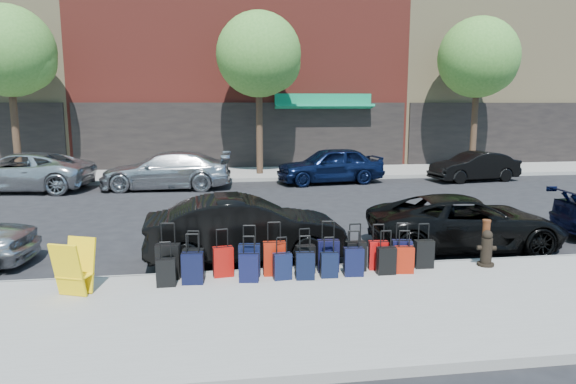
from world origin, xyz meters
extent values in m
plane|color=black|center=(0.00, 0.00, 0.00)|extent=(120.00, 120.00, 0.00)
cube|color=gray|center=(0.00, -6.50, 0.07)|extent=(60.00, 4.00, 0.15)
cube|color=gray|center=(0.00, 10.00, 0.07)|extent=(60.00, 4.00, 0.15)
cube|color=gray|center=(0.00, -4.48, 0.07)|extent=(60.00, 0.08, 0.15)
cube|color=gray|center=(0.00, 7.98, 0.07)|extent=(60.00, 0.08, 0.15)
cube|color=black|center=(0.00, 11.95, 1.70)|extent=(16.66, 0.15, 3.40)
cube|color=#0D764E|center=(4.00, 11.60, 3.20)|extent=(5.00, 0.91, 0.27)
cube|color=#0D764E|center=(4.00, 11.90, 3.55)|extent=(5.00, 0.10, 0.60)
cube|color=#96845C|center=(16.00, 18.00, 9.00)|extent=(15.00, 12.00, 18.00)
cube|color=black|center=(16.00, 11.95, 1.70)|extent=(14.70, 0.15, 3.40)
cylinder|color=black|center=(-10.00, 9.50, 2.55)|extent=(0.30, 0.30, 4.80)
sphere|color=#3A7426|center=(-10.00, 9.50, 5.52)|extent=(3.80, 3.80, 3.80)
sphere|color=#3A7426|center=(-9.40, 9.50, 5.14)|extent=(2.58, 2.58, 2.58)
cylinder|color=black|center=(0.50, 9.50, 2.55)|extent=(0.30, 0.30, 4.80)
sphere|color=#3A7426|center=(0.50, 9.50, 5.52)|extent=(3.80, 3.80, 3.80)
sphere|color=#3A7426|center=(1.10, 9.50, 5.14)|extent=(2.58, 2.58, 2.58)
cylinder|color=black|center=(11.00, 9.50, 2.55)|extent=(0.30, 0.30, 4.80)
sphere|color=#3A7426|center=(11.00, 9.50, 5.52)|extent=(3.80, 3.80, 3.80)
sphere|color=#3A7426|center=(11.60, 9.50, 5.14)|extent=(2.58, 2.58, 2.58)
cube|color=black|center=(-2.50, -4.76, 0.47)|extent=(0.46, 0.28, 0.65)
cylinder|color=black|center=(-2.50, -4.76, 1.18)|extent=(0.24, 0.06, 0.03)
cube|color=black|center=(-2.04, -4.82, 0.43)|extent=(0.40, 0.26, 0.56)
cylinder|color=black|center=(-2.04, -4.82, 1.03)|extent=(0.21, 0.07, 0.03)
cube|color=maroon|center=(-1.50, -4.78, 0.43)|extent=(0.40, 0.25, 0.56)
cylinder|color=black|center=(-1.50, -4.78, 1.03)|extent=(0.21, 0.06, 0.03)
cube|color=black|center=(-1.01, -4.81, 0.45)|extent=(0.42, 0.27, 0.60)
cylinder|color=black|center=(-1.01, -4.81, 1.10)|extent=(0.23, 0.06, 0.03)
cube|color=maroon|center=(-0.54, -4.84, 0.47)|extent=(0.43, 0.24, 0.63)
cylinder|color=black|center=(-0.54, -4.84, 1.15)|extent=(0.24, 0.04, 0.03)
cube|color=black|center=(0.06, -4.81, 0.42)|extent=(0.38, 0.24, 0.53)
cylinder|color=black|center=(0.06, -4.81, 1.00)|extent=(0.20, 0.06, 0.03)
cube|color=black|center=(0.51, -4.78, 0.46)|extent=(0.43, 0.26, 0.61)
cylinder|color=black|center=(0.51, -4.78, 1.12)|extent=(0.23, 0.05, 0.03)
cube|color=black|center=(1.04, -4.83, 0.44)|extent=(0.40, 0.23, 0.58)
cylinder|color=black|center=(1.04, -4.83, 1.06)|extent=(0.22, 0.04, 0.03)
cube|color=#AE0B0B|center=(1.51, -4.80, 0.43)|extent=(0.39, 0.25, 0.55)
cylinder|color=black|center=(1.51, -4.80, 1.03)|extent=(0.21, 0.06, 0.03)
cube|color=black|center=(1.97, -4.83, 0.43)|extent=(0.41, 0.27, 0.57)
cylinder|color=black|center=(1.97, -4.83, 1.04)|extent=(0.21, 0.07, 0.03)
cube|color=black|center=(2.42, -4.84, 0.42)|extent=(0.37, 0.21, 0.55)
cylinder|color=black|center=(2.42, -4.84, 1.02)|extent=(0.21, 0.04, 0.03)
cube|color=black|center=(-2.51, -5.16, 0.40)|extent=(0.34, 0.20, 0.49)
cylinder|color=black|center=(-2.51, -5.16, 0.93)|extent=(0.19, 0.03, 0.03)
cube|color=black|center=(-2.05, -5.10, 0.43)|extent=(0.40, 0.25, 0.56)
cylinder|color=black|center=(-2.05, -5.10, 1.04)|extent=(0.22, 0.05, 0.03)
cube|color=black|center=(-1.04, -5.14, 0.41)|extent=(0.38, 0.25, 0.52)
cylinder|color=black|center=(-1.04, -5.14, 0.98)|extent=(0.20, 0.06, 0.03)
cube|color=black|center=(-0.42, -5.10, 0.39)|extent=(0.35, 0.23, 0.49)
cylinder|color=black|center=(-0.42, -5.10, 0.92)|extent=(0.19, 0.05, 0.03)
cube|color=black|center=(-0.01, -5.16, 0.40)|extent=(0.35, 0.22, 0.50)
cylinder|color=black|center=(-0.01, -5.16, 0.95)|extent=(0.19, 0.05, 0.03)
cube|color=black|center=(0.45, -5.12, 0.38)|extent=(0.33, 0.20, 0.47)
cylinder|color=black|center=(0.45, -5.12, 0.90)|extent=(0.18, 0.04, 0.03)
cube|color=black|center=(0.93, -5.10, 0.42)|extent=(0.38, 0.24, 0.53)
cylinder|color=black|center=(0.93, -5.10, 0.99)|extent=(0.20, 0.05, 0.03)
cube|color=black|center=(1.56, -5.10, 0.41)|extent=(0.35, 0.21, 0.52)
cylinder|color=black|center=(1.56, -5.10, 0.97)|extent=(0.20, 0.03, 0.03)
cube|color=maroon|center=(1.93, -5.08, 0.40)|extent=(0.37, 0.25, 0.51)
cylinder|color=black|center=(1.93, -5.08, 0.96)|extent=(0.20, 0.06, 0.03)
cylinder|color=black|center=(3.71, -4.90, 0.18)|extent=(0.33, 0.33, 0.05)
cylinder|color=black|center=(3.71, -4.90, 0.46)|extent=(0.22, 0.22, 0.51)
sphere|color=black|center=(3.71, -4.90, 0.78)|extent=(0.20, 0.20, 0.20)
cylinder|color=black|center=(3.71, -4.90, 0.51)|extent=(0.38, 0.18, 0.09)
cylinder|color=#38190C|center=(3.76, -4.75, 0.59)|extent=(0.15, 0.15, 0.88)
cylinder|color=#38190C|center=(3.76, -4.75, 1.03)|extent=(0.17, 0.17, 0.04)
cube|color=yellow|center=(-4.06, -5.51, 0.62)|extent=(0.57, 0.41, 0.94)
cube|color=yellow|center=(-3.94, -5.19, 0.62)|extent=(0.57, 0.41, 0.94)
cube|color=yellow|center=(-4.00, -5.35, 0.48)|extent=(0.61, 0.51, 0.02)
imported|color=black|center=(-0.98, -3.38, 0.70)|extent=(4.31, 1.71, 1.39)
imported|color=black|center=(4.16, -3.16, 0.62)|extent=(4.61, 2.37, 1.25)
imported|color=#B3B5BA|center=(-9.05, 6.85, 0.75)|extent=(5.70, 3.21, 1.50)
imported|color=#B2B4BA|center=(-3.49, 6.54, 0.74)|extent=(5.23, 2.41, 1.48)
imported|color=#0B1533|center=(3.27, 7.08, 0.77)|extent=(4.72, 2.37, 1.54)
imported|color=black|center=(9.64, 6.73, 0.64)|extent=(4.03, 1.87, 1.28)
camera|label=1|loc=(-1.64, -14.08, 3.34)|focal=32.00mm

